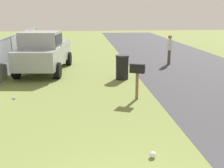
% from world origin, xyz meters
% --- Properties ---
extents(mailbox, '(0.39, 0.56, 1.29)m').
position_xyz_m(mailbox, '(6.25, -1.32, 1.04)').
color(mailbox, brown).
rests_on(mailbox, ground).
extents(pickup_truck, '(5.15, 2.62, 2.09)m').
position_xyz_m(pickup_truck, '(11.26, 2.59, 1.10)').
color(pickup_truck, '#93999E').
rests_on(pickup_truck, ground).
extents(trash_bin, '(0.61, 0.61, 1.12)m').
position_xyz_m(trash_bin, '(9.28, -1.20, 0.56)').
color(trash_bin, black).
rests_on(trash_bin, ground).
extents(pedestrian, '(0.49, 0.30, 1.72)m').
position_xyz_m(pedestrian, '(12.56, -4.43, 1.00)').
color(pedestrian, '#4C4238').
rests_on(pedestrian, ground).
extents(fence_section, '(18.43, 0.07, 1.84)m').
position_xyz_m(fence_section, '(10.27, 4.25, 0.99)').
color(fence_section, '#9EA3A8').
rests_on(fence_section, ground).
extents(litter_can_near_hydrant, '(0.14, 0.12, 0.07)m').
position_xyz_m(litter_can_near_hydrant, '(6.70, 3.09, 0.03)').
color(litter_can_near_hydrant, silver).
rests_on(litter_can_near_hydrant, ground).
extents(litter_bag_far_scatter, '(0.14, 0.14, 0.14)m').
position_xyz_m(litter_bag_far_scatter, '(2.17, -0.90, 0.07)').
color(litter_bag_far_scatter, silver).
rests_on(litter_bag_far_scatter, ground).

